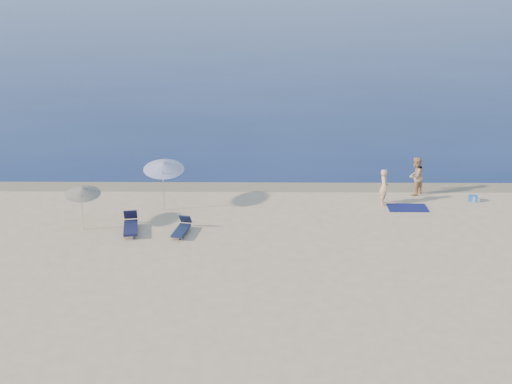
% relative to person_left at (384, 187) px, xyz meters
% --- Properties ---
extents(sea, '(240.00, 160.00, 0.01)m').
position_rel_person_left_xyz_m(sea, '(-2.05, 82.97, -0.87)').
color(sea, '#0C1B49').
rests_on(sea, ground).
extents(wet_sand_strip, '(240.00, 1.60, 0.00)m').
position_rel_person_left_xyz_m(wet_sand_strip, '(-2.05, 2.37, -0.87)').
color(wet_sand_strip, '#847254').
rests_on(wet_sand_strip, ground).
extents(person_left, '(0.43, 0.65, 1.75)m').
position_rel_person_left_xyz_m(person_left, '(0.00, 0.00, 0.00)').
color(person_left, tan).
rests_on(person_left, ground).
extents(person_right, '(1.17, 1.19, 1.93)m').
position_rel_person_left_xyz_m(person_right, '(1.78, 1.32, 0.09)').
color(person_right, tan).
rests_on(person_right, ground).
extents(beach_towel, '(1.84, 1.03, 0.03)m').
position_rel_person_left_xyz_m(beach_towel, '(1.08, -0.47, -0.86)').
color(beach_towel, '#0E1247').
rests_on(beach_towel, ground).
extents(white_bag, '(0.33, 0.28, 0.28)m').
position_rel_person_left_xyz_m(white_bag, '(4.54, 0.39, -0.74)').
color(white_bag, silver).
rests_on(white_bag, ground).
extents(blue_cooler, '(0.48, 0.41, 0.29)m').
position_rel_person_left_xyz_m(blue_cooler, '(4.41, 0.42, -0.73)').
color(blue_cooler, blue).
rests_on(blue_cooler, ground).
extents(umbrella_near, '(2.18, 2.21, 2.48)m').
position_rel_person_left_xyz_m(umbrella_near, '(-10.28, -0.57, 1.22)').
color(umbrella_near, silver).
rests_on(umbrella_near, ground).
extents(umbrella_far, '(1.99, 2.01, 2.06)m').
position_rel_person_left_xyz_m(umbrella_far, '(-13.43, -2.91, 0.88)').
color(umbrella_far, silver).
rests_on(umbrella_far, ground).
extents(lounger_left, '(0.86, 1.83, 0.78)m').
position_rel_person_left_xyz_m(lounger_left, '(-11.42, -3.22, -0.59)').
color(lounger_left, '#15183B').
rests_on(lounger_left, ground).
extents(lounger_right, '(0.76, 1.58, 0.67)m').
position_rel_person_left_xyz_m(lounger_right, '(-9.19, -3.43, -0.63)').
color(lounger_right, '#151F3C').
rests_on(lounger_right, ground).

